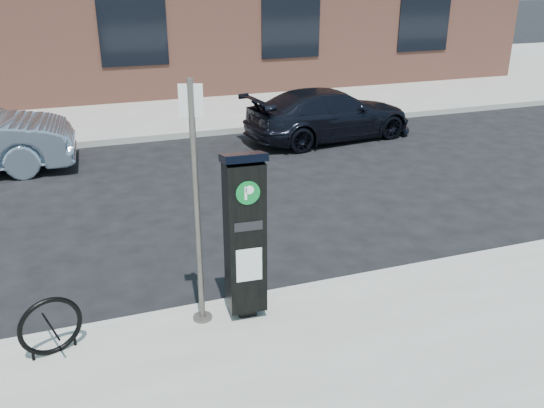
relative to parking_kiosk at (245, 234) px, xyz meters
name	(u,v)px	position (x,y,z in m)	size (l,w,h in m)	color
ground	(266,303)	(0.37, 0.35, -1.19)	(120.00, 120.00, 0.00)	black
sidewalk_far	(132,92)	(0.37, 14.35, -1.12)	(60.00, 12.00, 0.15)	gray
curb_near	(266,299)	(0.37, 0.33, -1.12)	(60.00, 0.12, 0.16)	#9E9B93
curb_far	(161,137)	(0.37, 8.37, -1.12)	(60.00, 0.12, 0.16)	#9E9B93
parking_kiosk	(245,234)	(0.00, 0.00, 0.00)	(0.49, 0.44, 2.03)	black
sign_pole	(197,209)	(-0.52, 0.05, 0.36)	(0.24, 0.23, 2.82)	#4F4C46
bike_rack	(51,327)	(-2.17, -0.05, -0.71)	(0.66, 0.25, 0.67)	black
car_dark	(330,114)	(4.37, 7.09, -0.57)	(1.75, 4.31, 1.25)	black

